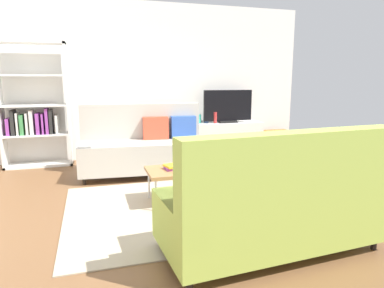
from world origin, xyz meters
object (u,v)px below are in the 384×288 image
object	(u,v)px
couch_beige	(144,146)
bottle_0	(215,118)
storage_trunk	(278,141)
vase_1	(206,119)
coffee_table	(192,170)
table_book_0	(175,168)
bookshelf	(34,111)
potted_plant	(202,154)
vase_0	(199,119)
tv_console	(227,138)
couch_green	(273,204)
tv	(228,107)

from	to	relation	value
couch_beige	bottle_0	distance (m)	1.85
storage_trunk	bottle_0	size ratio (longest dim) A/B	2.37
storage_trunk	vase_1	size ratio (longest dim) A/B	3.40
coffee_table	table_book_0	size ratio (longest dim) A/B	4.58
storage_trunk	vase_1	world-z (taller)	vase_1
vase_1	bookshelf	bearing A→B (deg)	-179.44
potted_plant	table_book_0	bearing A→B (deg)	177.36
bookshelf	vase_0	size ratio (longest dim) A/B	12.10
vase_0	vase_1	bearing A→B (deg)	0.00
tv_console	bookshelf	bearing A→B (deg)	179.67
bookshelf	vase_1	bearing A→B (deg)	0.56
coffee_table	tv_console	distance (m)	2.82
table_book_0	vase_0	size ratio (longest dim) A/B	1.38
table_book_0	couch_green	bearing A→B (deg)	-70.76
coffee_table	vase_0	xyz separation A→B (m)	(0.87, 2.47, 0.33)
bottle_0	vase_0	bearing A→B (deg)	163.80
vase_0	bottle_0	xyz separation A→B (m)	(0.31, -0.09, 0.02)
potted_plant	vase_1	xyz separation A→B (m)	(0.90, 2.46, 0.14)
couch_beige	tv_console	xyz separation A→B (m)	(1.83, 1.00, -0.13)
potted_plant	coffee_table	bearing A→B (deg)	-176.63
tv_console	vase_1	size ratio (longest dim) A/B	9.15
tv_console	storage_trunk	distance (m)	1.11
coffee_table	table_book_0	distance (m)	0.22
couch_green	vase_0	size ratio (longest dim) A/B	11.24
tv	coffee_table	bearing A→B (deg)	-121.22
tv_console	tv	xyz separation A→B (m)	(0.00, -0.02, 0.63)
couch_green	potted_plant	xyz separation A→B (m)	(-0.16, 1.43, 0.14)
bookshelf	potted_plant	world-z (taller)	bookshelf
bookshelf	storage_trunk	world-z (taller)	bookshelf
couch_beige	coffee_table	xyz separation A→B (m)	(0.38, -1.42, -0.05)
bookshelf	potted_plant	size ratio (longest dim) A/B	6.93
bookshelf	bottle_0	world-z (taller)	bookshelf
bookshelf	vase_0	distance (m)	2.95
table_book_0	vase_0	distance (m)	2.69
storage_trunk	table_book_0	size ratio (longest dim) A/B	2.17
bookshelf	couch_green	bearing A→B (deg)	-58.56
couch_beige	vase_1	size ratio (longest dim) A/B	12.80
couch_beige	vase_1	xyz separation A→B (m)	(1.40, 1.05, 0.27)
tv	bottle_0	xyz separation A→B (m)	(-0.27, -0.02, -0.20)
tv	table_book_0	distance (m)	2.94
couch_beige	vase_1	bearing A→B (deg)	-138.89
vase_0	potted_plant	bearing A→B (deg)	-106.82
couch_beige	couch_green	bearing A→B (deg)	107.66
vase_0	tv	bearing A→B (deg)	-6.88
coffee_table	vase_1	distance (m)	2.69
couch_beige	tv_console	distance (m)	2.09
couch_beige	couch_green	world-z (taller)	same
table_book_0	vase_1	distance (m)	2.75
coffee_table	bookshelf	distance (m)	3.24
storage_trunk	vase_0	size ratio (longest dim) A/B	3.00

